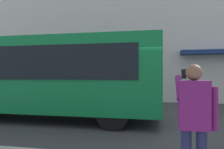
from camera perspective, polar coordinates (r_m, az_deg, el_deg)
name	(u,v)px	position (r m, az deg, el deg)	size (l,w,h in m)	color
ground_plane	(156,125)	(8.04, 11.10, -12.28)	(60.00, 60.00, 0.00)	#38383A
building_facade_far	(158,7)	(15.26, 11.58, 16.29)	(28.00, 1.55, 12.00)	beige
red_bus	(41,75)	(9.05, -17.39, -0.16)	(9.05, 2.54, 3.08)	#0F7238
pedestrian_photographer	(194,117)	(3.31, 19.93, -9.93)	(0.53, 0.52, 1.70)	#1E2347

